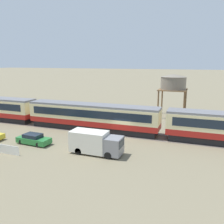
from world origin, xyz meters
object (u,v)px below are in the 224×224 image
object	(u,v)px
passenger_train	(94,116)
parked_car_green	(34,139)
water_tower	(173,83)
delivery_truck_grey	(95,142)

from	to	relation	value
passenger_train	parked_car_green	bearing A→B (deg)	-118.37
parked_car_green	water_tower	bearing A→B (deg)	59.43
passenger_train	parked_car_green	size ratio (longest dim) A/B	14.22
water_tower	delivery_truck_grey	distance (m)	23.25
passenger_train	delivery_truck_grey	xyz separation A→B (m)	(4.11, -8.51, -0.90)
water_tower	parked_car_green	xyz separation A→B (m)	(-14.52, -21.71, -5.77)
passenger_train	water_tower	bearing A→B (deg)	53.16
passenger_train	water_tower	size ratio (longest dim) A/B	7.95
passenger_train	delivery_truck_grey	distance (m)	9.50
delivery_truck_grey	passenger_train	bearing A→B (deg)	115.79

